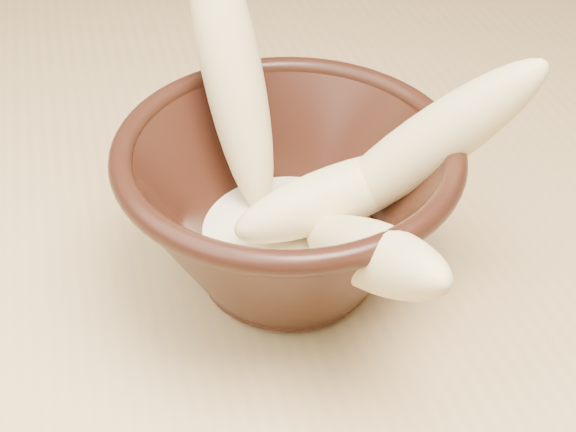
% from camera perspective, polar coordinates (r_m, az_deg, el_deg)
% --- Properties ---
extents(table, '(1.20, 0.80, 0.75)m').
position_cam_1_polar(table, '(0.67, -12.07, -3.37)').
color(table, tan).
rests_on(table, ground).
extents(bowl, '(0.21, 0.21, 0.11)m').
position_cam_1_polar(bowl, '(0.49, 0.00, 0.86)').
color(bowl, black).
rests_on(bowl, table).
extents(milk_puddle, '(0.12, 0.12, 0.02)m').
position_cam_1_polar(milk_puddle, '(0.51, 0.00, -1.56)').
color(milk_puddle, beige).
rests_on(milk_puddle, bowl).
extents(banana_upright, '(0.06, 0.13, 0.18)m').
position_cam_1_polar(banana_upright, '(0.51, -4.05, 10.50)').
color(banana_upright, '#E1D185').
rests_on(banana_upright, bowl).
extents(banana_right, '(0.15, 0.09, 0.15)m').
position_cam_1_polar(banana_right, '(0.48, 9.67, 4.84)').
color(banana_right, '#E1D185').
rests_on(banana_right, bowl).
extents(banana_across, '(0.14, 0.06, 0.05)m').
position_cam_1_polar(banana_across, '(0.49, 3.55, 1.47)').
color(banana_across, '#E1D185').
rests_on(banana_across, bowl).
extents(banana_front, '(0.06, 0.16, 0.11)m').
position_cam_1_polar(banana_front, '(0.43, 5.81, -2.73)').
color(banana_front, '#E1D185').
rests_on(banana_front, bowl).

